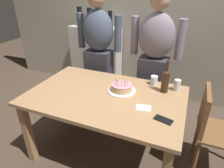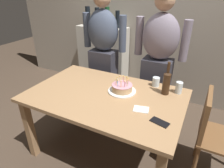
{
  "view_description": "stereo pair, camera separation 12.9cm",
  "coord_description": "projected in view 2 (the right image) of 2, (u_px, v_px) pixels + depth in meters",
  "views": [
    {
      "loc": [
        0.69,
        -1.48,
        1.69
      ],
      "look_at": [
        0.05,
        0.05,
        0.84
      ],
      "focal_mm": 31.1,
      "sensor_mm": 36.0,
      "label": 1
    },
    {
      "loc": [
        0.8,
        -1.43,
        1.69
      ],
      "look_at": [
        0.05,
        0.05,
        0.84
      ],
      "focal_mm": 31.1,
      "sensor_mm": 36.0,
      "label": 2
    }
  ],
  "objects": [
    {
      "name": "cell_phone",
      "position": [
        160.0,
        122.0,
        1.5
      ],
      "size": [
        0.16,
        0.11,
        0.01
      ],
      "primitive_type": "cube",
      "rotation": [
        0.0,
        0.0,
        -0.26
      ],
      "color": "black",
      "rests_on": "dining_table"
    },
    {
      "name": "water_glass_far",
      "position": [
        179.0,
        88.0,
        1.89
      ],
      "size": [
        0.07,
        0.07,
        0.12
      ],
      "primitive_type": "cylinder",
      "color": "silver",
      "rests_on": "dining_table"
    },
    {
      "name": "back_wall",
      "position": [
        155.0,
        14.0,
        2.86
      ],
      "size": [
        5.2,
        0.1,
        2.6
      ],
      "primitive_type": "cube",
      "color": "#9E9384",
      "rests_on": "ground_plane"
    },
    {
      "name": "wine_bottle",
      "position": [
        166.0,
        82.0,
        1.84
      ],
      "size": [
        0.07,
        0.07,
        0.33
      ],
      "color": "#382314",
      "rests_on": "dining_table"
    },
    {
      "name": "dining_chair",
      "position": [
        213.0,
        131.0,
        1.74
      ],
      "size": [
        0.42,
        0.42,
        0.87
      ],
      "rotation": [
        0.0,
        0.0,
        1.57
      ],
      "color": "brown",
      "rests_on": "ground_plane"
    },
    {
      "name": "birthday_cake",
      "position": [
        122.0,
        88.0,
        1.92
      ],
      "size": [
        0.28,
        0.28,
        0.15
      ],
      "color": "white",
      "rests_on": "dining_table"
    },
    {
      "name": "napkin_stack",
      "position": [
        141.0,
        109.0,
        1.65
      ],
      "size": [
        0.15,
        0.12,
        0.01
      ],
      "primitive_type": "cube",
      "rotation": [
        0.0,
        0.0,
        0.22
      ],
      "color": "white",
      "rests_on": "dining_table"
    },
    {
      "name": "dining_table",
      "position": [
        105.0,
        102.0,
        1.94
      ],
      "size": [
        1.5,
        0.96,
        0.74
      ],
      "color": "#A37A51",
      "rests_on": "ground_plane"
    },
    {
      "name": "person_woman_cardigan",
      "position": [
        158.0,
        63.0,
        2.28
      ],
      "size": [
        0.61,
        0.27,
        1.66
      ],
      "rotation": [
        0.0,
        0.0,
        3.14
      ],
      "color": "#33333D",
      "rests_on": "ground_plane"
    },
    {
      "name": "person_man_bearded",
      "position": [
        103.0,
        54.0,
        2.57
      ],
      "size": [
        0.61,
        0.27,
        1.66
      ],
      "rotation": [
        0.0,
        0.0,
        3.14
      ],
      "color": "#33333D",
      "rests_on": "ground_plane"
    },
    {
      "name": "water_glass_near",
      "position": [
        156.0,
        82.0,
        2.02
      ],
      "size": [
        0.07,
        0.07,
        0.1
      ],
      "primitive_type": "cylinder",
      "color": "silver",
      "rests_on": "dining_table"
    },
    {
      "name": "ground_plane",
      "position": [
        106.0,
        150.0,
        2.23
      ],
      "size": [
        10.0,
        10.0,
        0.0
      ],
      "primitive_type": "plane",
      "color": "#47382B"
    },
    {
      "name": "shelf_cabinet",
      "position": [
        103.0,
        58.0,
        3.34
      ],
      "size": [
        0.83,
        0.3,
        1.4
      ],
      "color": "beige",
      "rests_on": "ground_plane"
    }
  ]
}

